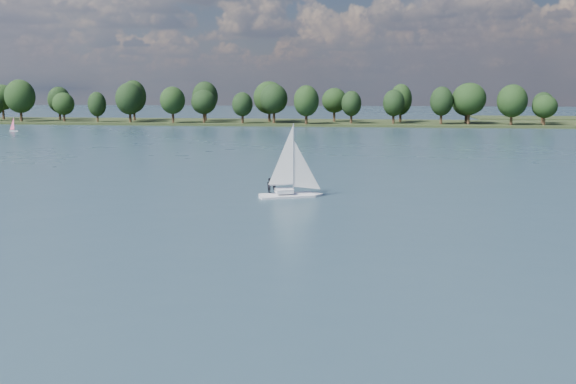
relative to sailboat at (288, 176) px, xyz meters
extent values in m
plane|color=#233342|center=(2.68, 47.22, -2.51)|extent=(700.00, 700.00, 0.00)
cube|color=black|center=(2.68, 159.22, -2.51)|extent=(660.00, 40.00, 1.50)
cube|color=silver|center=(0.10, 0.00, -2.51)|extent=(7.04, 4.42, 0.80)
cube|color=silver|center=(0.10, 0.00, -1.71)|extent=(2.32, 1.89, 0.50)
cylinder|color=#B9B9C1|center=(0.10, 0.00, 2.06)|extent=(0.12, 0.12, 8.04)
imported|color=black|center=(-1.59, 0.37, -1.09)|extent=(0.52, 0.70, 1.73)
imported|color=black|center=(-2.05, -0.18, -1.09)|extent=(1.03, 1.07, 1.73)
cube|color=silver|center=(-95.53, 105.52, -2.51)|extent=(2.74, 1.14, 0.44)
cylinder|color=silver|center=(-95.53, 105.52, -0.33)|extent=(0.08, 0.08, 3.87)
camera|label=1|loc=(9.52, -72.87, 10.02)|focal=40.00mm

